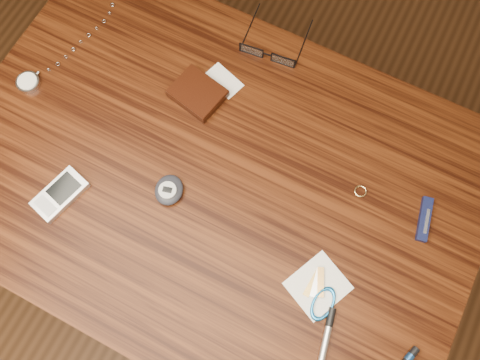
{
  "coord_description": "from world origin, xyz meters",
  "views": [
    {
      "loc": [
        0.17,
        -0.22,
        1.58
      ],
      "look_at": [
        0.05,
        0.01,
        0.76
      ],
      "focal_mm": 35.0,
      "sensor_mm": 36.0,
      "label": 1
    }
  ],
  "objects": [
    {
      "name": "pocket_knife",
      "position": [
        0.38,
        0.1,
        0.76
      ],
      "size": [
        0.03,
        0.09,
        0.01
      ],
      "color": "#121A38",
      "rests_on": "desk"
    },
    {
      "name": "silver_pen",
      "position": [
        0.31,
        -0.18,
        0.76
      ],
      "size": [
        0.04,
        0.15,
        0.01
      ],
      "color": "silver",
      "rests_on": "desk"
    },
    {
      "name": "eyeglasses",
      "position": [
        -0.02,
        0.28,
        0.76
      ],
      "size": [
        0.13,
        0.14,
        0.03
      ],
      "color": "black",
      "rests_on": "desk"
    },
    {
      "name": "gold_ring",
      "position": [
        0.26,
        0.1,
        0.75
      ],
      "size": [
        0.03,
        0.03,
        0.0
      ],
      "primitive_type": "torus",
      "rotation": [
        0.0,
        0.0,
        0.33
      ],
      "color": "#EFC577",
      "rests_on": "desk"
    },
    {
      "name": "pda_phone",
      "position": [
        -0.23,
        -0.16,
        0.76
      ],
      "size": [
        0.08,
        0.11,
        0.02
      ],
      "color": "silver",
      "rests_on": "desk"
    },
    {
      "name": "wallet_and_card",
      "position": [
        -0.11,
        0.13,
        0.76
      ],
      "size": [
        0.13,
        0.13,
        0.02
      ],
      "color": "black",
      "rests_on": "desk"
    },
    {
      "name": "pedometer",
      "position": [
        -0.06,
        -0.07,
        0.76
      ],
      "size": [
        0.07,
        0.07,
        0.02
      ],
      "color": "#21222B",
      "rests_on": "desk"
    },
    {
      "name": "ground",
      "position": [
        0.0,
        0.0,
        0.0
      ],
      "size": [
        3.8,
        3.8,
        0.0
      ],
      "primitive_type": "plane",
      "color": "#472814",
      "rests_on": "ground"
    },
    {
      "name": "desk",
      "position": [
        0.0,
        0.0,
        0.65
      ],
      "size": [
        1.0,
        0.7,
        0.75
      ],
      "color": "#3A1909",
      "rests_on": "ground"
    },
    {
      "name": "pocket_watch",
      "position": [
        -0.42,
        0.01,
        0.76
      ],
      "size": [
        0.1,
        0.35,
        0.01
      ],
      "color": "silver",
      "rests_on": "desk"
    },
    {
      "name": "notepad_keys",
      "position": [
        0.27,
        -0.11,
        0.75
      ],
      "size": [
        0.12,
        0.12,
        0.01
      ],
      "color": "silver",
      "rests_on": "desk"
    }
  ]
}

